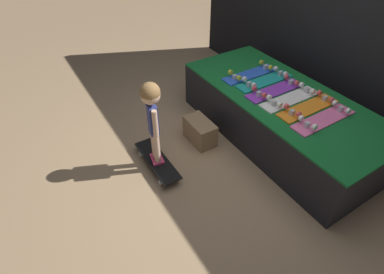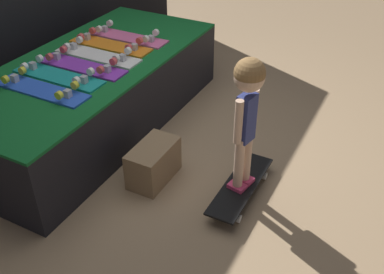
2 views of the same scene
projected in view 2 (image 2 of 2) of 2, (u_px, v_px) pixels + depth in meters
The scene contains 11 objects.
ground_plane at pixel (162, 143), 3.45m from camera, with size 16.00×16.00×0.00m, color #9E7F5B.
display_rack at pixel (93, 93), 3.53m from camera, with size 2.30×1.02×0.55m.
skateboard_blue_on_rack at pixel (41, 89), 2.98m from camera, with size 0.18×0.70×0.09m.
skateboard_teal_on_rack at pixel (58, 75), 3.14m from camera, with size 0.18×0.70×0.09m.
skateboard_purple_on_rack at pixel (82, 65), 3.27m from camera, with size 0.18×0.70×0.09m.
skateboard_white_on_rack at pixel (98, 54), 3.43m from camera, with size 0.18×0.70×0.09m.
skateboard_orange_on_rack at pixel (110, 44), 3.59m from camera, with size 0.18×0.70×0.09m.
skateboard_pink_on_rack at pixel (128, 36), 3.73m from camera, with size 0.18×0.70×0.09m.
skateboard_on_floor at pixel (241, 186), 2.91m from camera, with size 0.70×0.20×0.09m.
child at pixel (247, 101), 2.55m from camera, with size 0.21×0.18×0.88m.
storage_box at pixel (154, 163), 3.02m from camera, with size 0.39×0.22×0.26m.
Camera 2 is at (-2.39, -1.51, 1.99)m, focal length 42.00 mm.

